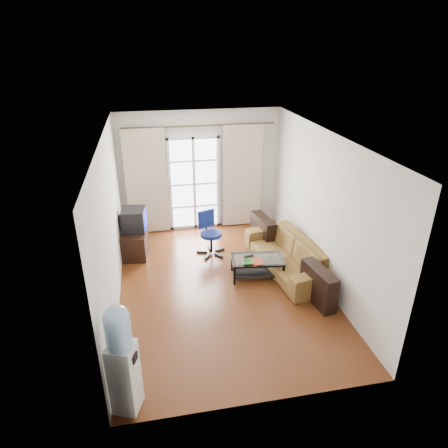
{
  "coord_description": "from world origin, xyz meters",
  "views": [
    {
      "loc": [
        -1.12,
        -5.96,
        4.06
      ],
      "look_at": [
        0.11,
        0.35,
        1.06
      ],
      "focal_mm": 32.0,
      "sensor_mm": 36.0,
      "label": 1
    }
  ],
  "objects_px": {
    "sofa": "(287,255)",
    "water_cooler": "(122,358)",
    "coffee_table": "(257,265)",
    "task_chair": "(210,241)",
    "tv_stand": "(135,243)",
    "crt_tv": "(133,220)"
  },
  "relations": [
    {
      "from": "tv_stand",
      "to": "task_chair",
      "type": "distance_m",
      "value": 1.54
    },
    {
      "from": "coffee_table",
      "to": "tv_stand",
      "type": "xyz_separation_m",
      "value": [
        -2.23,
        1.27,
        0.02
      ]
    },
    {
      "from": "tv_stand",
      "to": "crt_tv",
      "type": "bearing_deg",
      "value": 95.38
    },
    {
      "from": "coffee_table",
      "to": "tv_stand",
      "type": "relative_size",
      "value": 1.38
    },
    {
      "from": "coffee_table",
      "to": "task_chair",
      "type": "xyz_separation_m",
      "value": [
        -0.7,
        1.06,
        0.02
      ]
    },
    {
      "from": "task_chair",
      "to": "water_cooler",
      "type": "xyz_separation_m",
      "value": [
        -1.6,
        -3.59,
        0.51
      ]
    },
    {
      "from": "sofa",
      "to": "water_cooler",
      "type": "xyz_separation_m",
      "value": [
        -2.93,
        -2.67,
        0.45
      ]
    },
    {
      "from": "tv_stand",
      "to": "water_cooler",
      "type": "distance_m",
      "value": 3.83
    },
    {
      "from": "sofa",
      "to": "task_chair",
      "type": "xyz_separation_m",
      "value": [
        -1.33,
        0.91,
        -0.05
      ]
    },
    {
      "from": "crt_tv",
      "to": "coffee_table",
      "type": "bearing_deg",
      "value": -24.46
    },
    {
      "from": "sofa",
      "to": "crt_tv",
      "type": "height_order",
      "value": "crt_tv"
    },
    {
      "from": "coffee_table",
      "to": "water_cooler",
      "type": "xyz_separation_m",
      "value": [
        -2.3,
        -2.53,
        0.52
      ]
    },
    {
      "from": "tv_stand",
      "to": "crt_tv",
      "type": "relative_size",
      "value": 1.34
    },
    {
      "from": "tv_stand",
      "to": "water_cooler",
      "type": "bearing_deg",
      "value": -84.76
    },
    {
      "from": "sofa",
      "to": "task_chair",
      "type": "height_order",
      "value": "task_chair"
    },
    {
      "from": "tv_stand",
      "to": "water_cooler",
      "type": "height_order",
      "value": "water_cooler"
    },
    {
      "from": "sofa",
      "to": "coffee_table",
      "type": "xyz_separation_m",
      "value": [
        -0.63,
        -0.14,
        -0.07
      ]
    },
    {
      "from": "task_chair",
      "to": "water_cooler",
      "type": "distance_m",
      "value": 3.96
    },
    {
      "from": "sofa",
      "to": "coffee_table",
      "type": "height_order",
      "value": "sofa"
    },
    {
      "from": "tv_stand",
      "to": "task_chair",
      "type": "relative_size",
      "value": 0.81
    },
    {
      "from": "coffee_table",
      "to": "crt_tv",
      "type": "height_order",
      "value": "crt_tv"
    },
    {
      "from": "water_cooler",
      "to": "sofa",
      "type": "bearing_deg",
      "value": 63.03
    }
  ]
}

